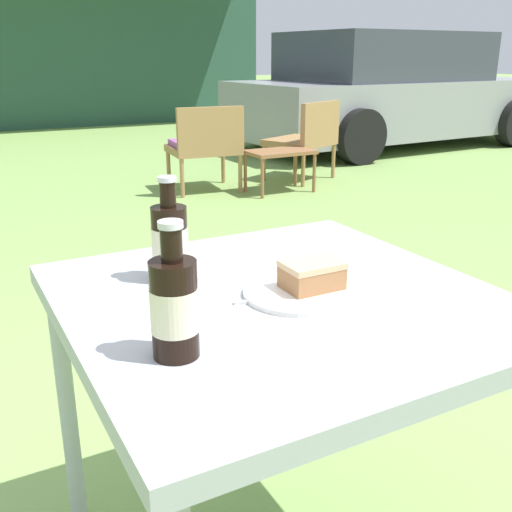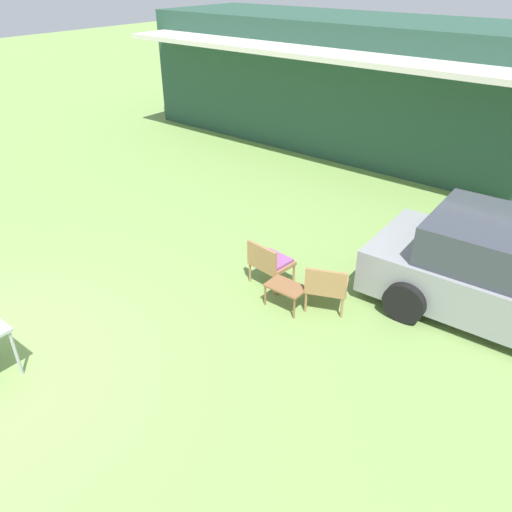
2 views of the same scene
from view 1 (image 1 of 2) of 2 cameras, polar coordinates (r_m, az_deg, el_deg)
parked_car at (r=8.25m, az=12.63°, el=14.91°), size 4.30×2.18×1.41m
wicker_chair_cushioned at (r=5.32m, az=-4.88°, el=10.62°), size 0.63×0.57×0.75m
wicker_chair_plain at (r=5.79m, az=4.83°, el=11.30°), size 0.74×0.70×0.75m
garden_side_table at (r=5.29m, az=2.29°, el=9.55°), size 0.57×0.36×0.37m
patio_table at (r=1.20m, az=2.28°, el=-6.80°), size 0.81×0.82×0.72m
cake_on_plate at (r=1.17m, az=4.75°, el=-2.64°), size 0.22×0.22×0.06m
cola_bottle_near at (r=1.23m, az=-8.20°, el=1.41°), size 0.07×0.07×0.22m
cola_bottle_far at (r=0.92m, az=-7.79°, el=-4.72°), size 0.07×0.07×0.22m
fork at (r=1.14m, az=2.07°, el=-4.22°), size 0.16×0.06×0.01m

